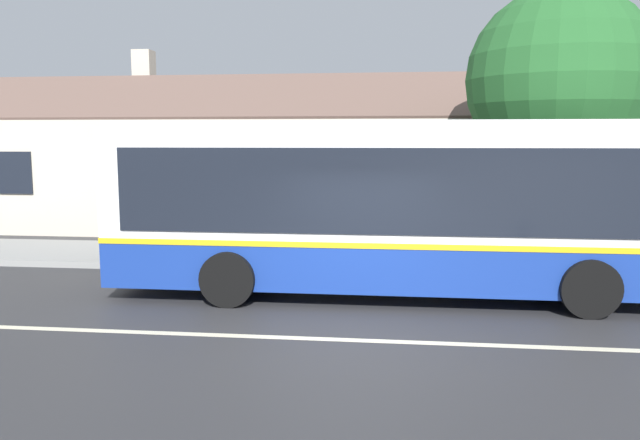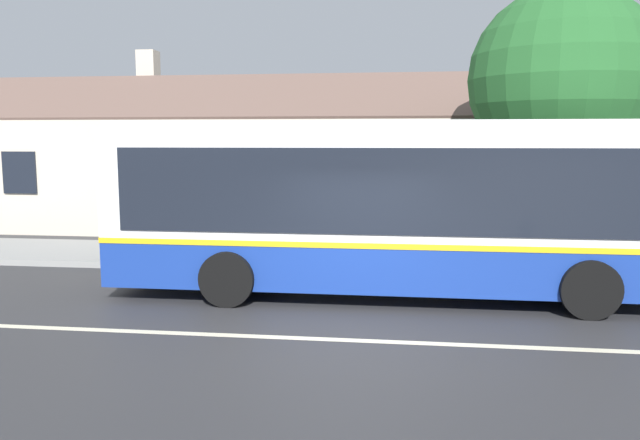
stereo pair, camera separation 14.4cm
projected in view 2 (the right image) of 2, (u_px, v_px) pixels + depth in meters
name	position (u px, v px, depth m)	size (l,w,h in m)	color
ground_plane	(350.00, 340.00, 9.32)	(300.00, 300.00, 0.00)	#2D2D30
sidewalk_far	(370.00, 259.00, 15.21)	(60.00, 3.00, 0.15)	gray
lane_divider_stripe	(350.00, 340.00, 9.32)	(60.00, 0.16, 0.01)	beige
community_building	(342.00, 169.00, 22.51)	(28.07, 9.04, 6.34)	beige
transit_bus	(394.00, 203.00, 11.87)	(10.74, 2.79, 3.31)	navy
bench_by_building	(154.00, 240.00, 15.08)	(1.61, 0.51, 0.94)	#4C4C4C
street_tree_primary	(565.00, 86.00, 15.18)	(4.54, 4.54, 6.69)	#4C3828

